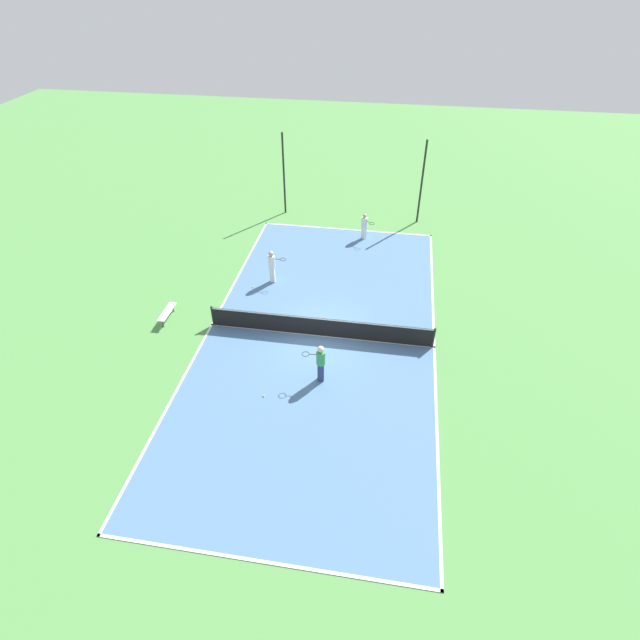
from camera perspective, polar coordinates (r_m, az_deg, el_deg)
The scene contains 11 objects.
ground_plane at distance 22.49m, azimuth -0.00°, elevation -1.82°, with size 80.00×80.00×0.00m, color #518E47.
court_surface at distance 22.48m, azimuth -0.00°, elevation -1.80°, with size 10.25×20.88×0.02m.
tennis_net at distance 22.14m, azimuth -0.00°, elevation -0.73°, with size 10.05×0.10×1.03m.
bench at distance 24.30m, azimuth -17.07°, elevation 0.83°, with size 0.36×1.49×0.45m.
player_near_white at distance 25.60m, azimuth -5.52°, elevation 6.35°, with size 0.94×0.37×1.79m.
player_far_white at distance 29.77m, azimuth 5.09°, elevation 10.80°, with size 0.92×0.87×1.57m.
player_far_green at distance 19.66m, azimuth 0.06°, elevation -4.71°, with size 0.96×0.41×1.77m.
tennis_ball_left_sideline at distance 19.81m, azimuth -6.46°, elevation -8.61°, with size 0.07×0.07×0.07m, color #CCE033.
tennis_ball_far_baseline at distance 25.78m, azimuth -7.66°, elevation 3.76°, with size 0.07×0.07×0.07m, color #CCE033.
fence_post_back_left at distance 32.33m, azimuth -4.15°, elevation 16.28°, with size 0.12×0.12×5.12m.
fence_post_back_right at distance 31.60m, azimuth 11.55°, elevation 15.12°, with size 0.12×0.12×5.12m.
Camera 1 is at (2.75, -17.14, 14.29)m, focal length 28.00 mm.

